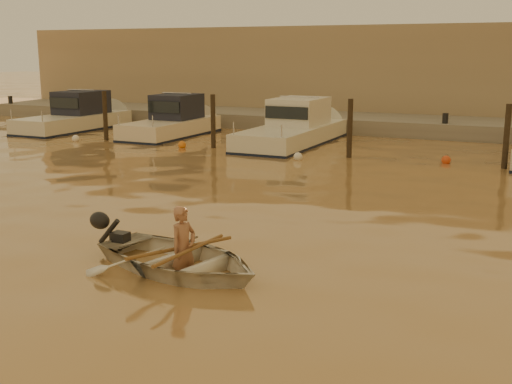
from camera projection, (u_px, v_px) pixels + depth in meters
The scene contains 19 objects.
ground_plane at pixel (94, 292), 9.72m from camera, with size 160.00×160.00×0.00m, color olive.
dinghy at pixel (179, 259), 10.61m from camera, with size 2.26×3.16×0.66m, color silver.
person at pixel (183, 249), 10.50m from camera, with size 0.52×0.34×1.42m, color #A26C51.
outboard_motor at pixel (119, 239), 11.49m from camera, with size 0.90×0.40×0.70m, color black, non-canonical shape.
oar_port at pixel (190, 250), 10.41m from camera, with size 0.06×0.06×2.10m, color brown.
oar_starboard at pixel (181, 248), 10.53m from camera, with size 0.06×0.06×2.10m, color brown.
moored_boat_0 at pixel (73, 116), 29.55m from camera, with size 2.14×6.83×1.75m, color silver, non-canonical shape.
moored_boat_1 at pixel (171, 122), 27.37m from camera, with size 2.02×6.10×1.75m, color #F0E1C9, non-canonical shape.
moored_boat_2 at pixel (292, 128), 25.05m from camera, with size 2.28×7.64×1.75m, color silver, non-canonical shape.
piling_0 at pixel (105, 118), 26.07m from camera, with size 0.18×0.18×2.20m, color #2D2319.
piling_1 at pixel (213, 124), 24.01m from camera, with size 0.18×0.18×2.20m, color #2D2319.
piling_2 at pixel (350, 131), 21.82m from camera, with size 0.18×0.18×2.20m, color #2D2319.
piling_3 at pixel (506, 140), 19.75m from camera, with size 0.18×0.18×2.20m, color #2D2319.
fender_a at pixel (76, 139), 25.96m from camera, with size 0.30×0.30×0.30m, color white.
fender_b at pixel (182, 145), 24.20m from camera, with size 0.30×0.30×0.30m, color orange.
fender_c at pixel (298, 157), 21.52m from camera, with size 0.30×0.30×0.30m, color white.
fender_d at pixel (446, 160), 20.87m from camera, with size 0.30×0.30×0.30m, color #D64719.
quay at pixel (404, 129), 28.71m from camera, with size 52.00×4.00×1.00m, color gray.
waterfront_building at pixel (429, 74), 33.09m from camera, with size 46.00×7.00×4.80m, color #9E8466.
Camera 1 is at (6.10, -7.26, 3.59)m, focal length 45.00 mm.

